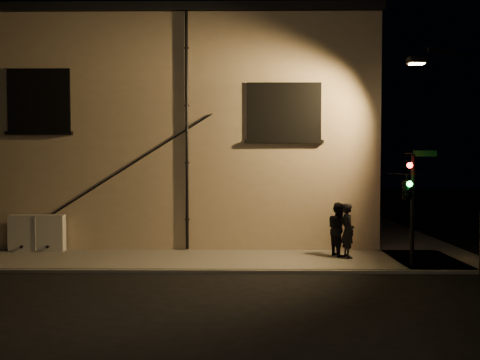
{
  "coord_description": "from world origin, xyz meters",
  "views": [
    {
      "loc": [
        0.23,
        -13.45,
        3.18
      ],
      "look_at": [
        0.07,
        1.8,
        2.63
      ],
      "focal_mm": 35.0,
      "sensor_mm": 36.0,
      "label": 1
    }
  ],
  "objects_px": {
    "pedestrian_b": "(339,229)",
    "traffic_signal": "(407,188)",
    "pedestrian_a": "(348,230)",
    "utility_cabinet": "(37,233)"
  },
  "relations": [
    {
      "from": "pedestrian_b",
      "to": "traffic_signal",
      "type": "distance_m",
      "value": 2.68
    },
    {
      "from": "pedestrian_a",
      "to": "traffic_signal",
      "type": "height_order",
      "value": "traffic_signal"
    },
    {
      "from": "pedestrian_a",
      "to": "traffic_signal",
      "type": "xyz_separation_m",
      "value": [
        1.5,
        -1.17,
        1.44
      ]
    },
    {
      "from": "pedestrian_a",
      "to": "utility_cabinet",
      "type": "bearing_deg",
      "value": 76.82
    },
    {
      "from": "pedestrian_a",
      "to": "traffic_signal",
      "type": "relative_size",
      "value": 0.51
    },
    {
      "from": "utility_cabinet",
      "to": "pedestrian_b",
      "type": "distance_m",
      "value": 10.4
    },
    {
      "from": "pedestrian_b",
      "to": "utility_cabinet",
      "type": "bearing_deg",
      "value": 67.72
    },
    {
      "from": "pedestrian_a",
      "to": "traffic_signal",
      "type": "distance_m",
      "value": 2.38
    },
    {
      "from": "utility_cabinet",
      "to": "traffic_signal",
      "type": "xyz_separation_m",
      "value": [
        12.1,
        -2.21,
        1.69
      ]
    },
    {
      "from": "utility_cabinet",
      "to": "traffic_signal",
      "type": "relative_size",
      "value": 0.56
    }
  ]
}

